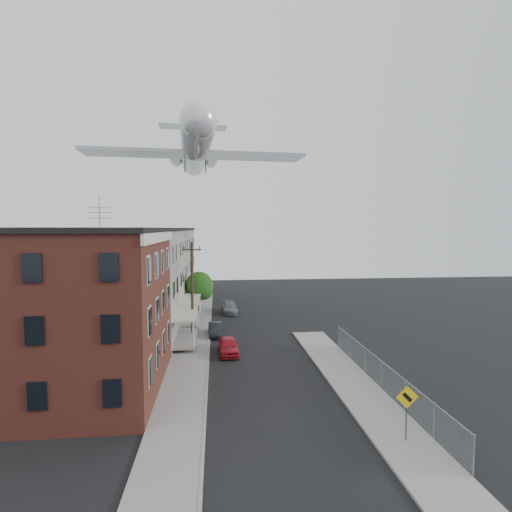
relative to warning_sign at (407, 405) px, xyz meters
The scene contains 19 objects.
ground 6.00m from the warning_sign, 169.62° to the left, with size 120.00×120.00×0.00m, color black.
sidewalk_left 27.44m from the warning_sign, 113.92° to the left, with size 3.00×62.00×0.12m, color gray.
sidewalk_right 7.26m from the warning_sign, 90.82° to the left, with size 3.00×26.00×0.12m, color gray.
curb_left 26.88m from the warning_sign, 111.09° to the left, with size 0.15×62.00×0.14m, color gray.
curb_right 7.42m from the warning_sign, 102.44° to the left, with size 0.15×26.00×0.14m, color gray.
corner_building 19.62m from the warning_sign, 155.48° to the left, with size 10.31×12.30×12.15m.
row_house_a 25.02m from the warning_sign, 135.06° to the left, with size 11.98×7.00×10.30m.
row_house_b 30.34m from the warning_sign, 125.60° to the left, with size 11.98×7.00×10.30m.
row_house_c 36.23m from the warning_sign, 119.12° to the left, with size 11.98×7.00×10.30m.
row_house_d 42.46m from the warning_sign, 114.51° to the left, with size 11.98×7.00×10.30m.
row_house_e 48.90m from the warning_sign, 111.09° to the left, with size 11.98×7.00×10.30m.
chainlink_fence 6.25m from the warning_sign, 76.92° to the left, with size 0.06×18.06×1.90m.
warning_sign is the anchor object (origin of this frame).
utility_pole 22.25m from the warning_sign, 120.48° to the left, with size 1.80×0.26×9.00m.
street_tree 30.96m from the warning_sign, 110.58° to the left, with size 3.22×3.20×5.20m.
car_near 16.54m from the warning_sign, 119.18° to the left, with size 1.58×3.92×1.34m, color #AD1624.
car_mid 22.14m from the warning_sign, 114.38° to the left, with size 1.27×3.65×1.20m, color black.
car_far 31.03m from the warning_sign, 103.81° to the left, with size 1.77×4.36×1.27m, color slate.
airplane 35.98m from the warning_sign, 111.02° to the left, with size 24.07×27.48×7.94m.
Camera 1 is at (-3.40, -18.64, 10.27)m, focal length 28.00 mm.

